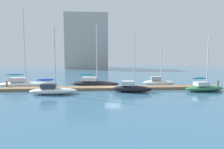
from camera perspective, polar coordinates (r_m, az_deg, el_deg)
ground_plane at (r=29.19m, az=0.27°, el=-4.29°), size 120.00×120.00×0.00m
dock_pier at (r=29.16m, az=0.27°, el=-3.92°), size 31.96×2.09×0.39m
dock_piling_near_end at (r=32.78m, az=-28.19°, el=-2.74°), size 0.28×0.28×1.28m
dock_piling_far_end at (r=33.24m, az=28.31°, el=-2.64°), size 0.28×0.28×1.28m
sailboat_0 at (r=33.77m, az=-24.44°, el=-2.30°), size 7.80×2.24×12.22m
sailboat_1 at (r=26.52m, az=-16.79°, el=-4.25°), size 6.11×1.78×8.64m
sailboat_2 at (r=31.89m, az=-5.29°, el=-2.35°), size 8.20×3.62×9.78m
sailboat_3 at (r=26.96m, az=5.65°, el=-3.82°), size 5.66×2.67×8.44m
sailboat_4 at (r=33.43m, az=13.37°, el=-2.10°), size 5.39×2.37×8.79m
sailboat_5 at (r=30.42m, az=25.13°, el=-3.37°), size 6.03×2.65×7.66m
harbor_building_distant at (r=78.43m, az=-7.28°, el=9.47°), size 16.07×9.17×20.69m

